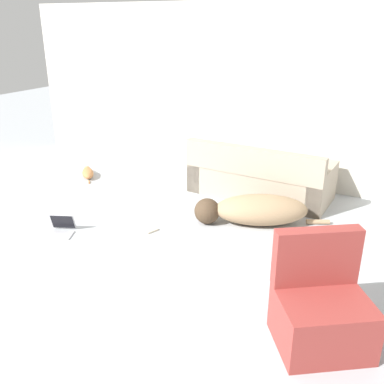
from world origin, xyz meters
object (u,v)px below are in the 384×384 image
(dog, at_px, (254,210))
(laptop_open, at_px, (62,227))
(cat, at_px, (88,173))
(book_green, at_px, (342,273))
(side_chair, at_px, (321,309))
(couch, at_px, (259,178))
(book_cream, at_px, (148,229))

(dog, height_order, laptop_open, dog)
(cat, height_order, book_green, cat)
(cat, bearing_deg, side_chair, -160.93)
(cat, relative_size, laptop_open, 1.31)
(laptop_open, bearing_deg, book_green, -11.94)
(couch, distance_m, book_green, 2.11)
(laptop_open, height_order, book_green, laptop_open)
(book_green, bearing_deg, dog, 149.68)
(dog, height_order, book_cream, dog)
(couch, distance_m, cat, 2.71)
(dog, distance_m, laptop_open, 2.28)
(cat, bearing_deg, couch, -122.71)
(couch, height_order, side_chair, side_chair)
(laptop_open, bearing_deg, side_chair, -31.40)
(cat, distance_m, laptop_open, 1.93)
(laptop_open, bearing_deg, cat, 98.59)
(cat, xyz_separation_m, book_cream, (1.86, -1.11, -0.06))
(dog, bearing_deg, book_cream, 8.99)
(book_cream, bearing_deg, dog, 34.95)
(cat, relative_size, side_chair, 0.56)
(dog, xyz_separation_m, side_chair, (1.14, -1.72, 0.11))
(couch, relative_size, cat, 4.00)
(laptop_open, distance_m, book_green, 3.11)
(laptop_open, bearing_deg, book_cream, 9.22)
(couch, relative_size, dog, 1.25)
(side_chair, bearing_deg, book_green, 55.04)
(book_cream, relative_size, book_green, 1.06)
(dog, bearing_deg, couch, -100.72)
(laptop_open, height_order, side_chair, side_chair)
(couch, relative_size, book_green, 8.16)
(couch, xyz_separation_m, side_chair, (1.39, -2.61, 0.03))
(couch, distance_m, book_cream, 1.82)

